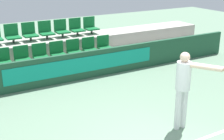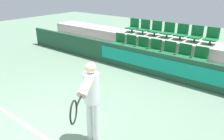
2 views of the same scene
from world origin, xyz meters
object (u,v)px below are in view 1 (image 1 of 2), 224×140
Objects in this scene: stadium_chair_9 at (30,33)px; stadium_chair_12 at (76,28)px; stadium_chair_4 at (74,50)px; stadium_chair_11 at (62,29)px; stadium_chair_0 at (3,60)px; stadium_chair_6 at (105,45)px; stadium_chair_8 at (12,35)px; stadium_chair_10 at (46,31)px; tennis_player at (187,83)px; stadium_chair_1 at (22,57)px; stadium_chair_3 at (58,52)px; stadium_chair_5 at (90,48)px; stadium_chair_13 at (91,26)px; stadium_chair_2 at (41,55)px.

stadium_chair_9 is 1.00× the size of stadium_chair_12.
stadium_chair_4 is 1.00× the size of stadium_chair_11.
stadium_chair_6 is at bearing 0.00° from stadium_chair_0.
stadium_chair_6 is 1.00× the size of stadium_chair_8.
stadium_chair_10 is 1.11m from stadium_chair_12.
stadium_chair_4 is at bearing -90.00° from stadium_chair_11.
stadium_chair_1 is at bearing 83.07° from tennis_player.
stadium_chair_12 is at bearing 62.58° from stadium_chair_4.
tennis_player reaches higher than stadium_chair_0.
stadium_chair_0 is at bearing -147.27° from stadium_chair_10.
tennis_player is at bearing -76.62° from stadium_chair_3.
stadium_chair_10 reaches higher than stadium_chair_5.
stadium_chair_13 is (0.55, 0.00, 0.00)m from stadium_chair_12.
tennis_player is (-0.57, -4.57, 0.31)m from stadium_chair_6.
stadium_chair_11 is at bearing 90.00° from stadium_chair_4.
stadium_chair_1 is at bearing 180.00° from stadium_chair_2.
stadium_chair_13 reaches higher than stadium_chair_2.
stadium_chair_6 is at bearing -21.09° from stadium_chair_8.
tennis_player is (1.64, -4.57, 0.31)m from stadium_chair_2.
stadium_chair_2 and stadium_chair_6 have the same top height.
stadium_chair_0 is 3.00m from stadium_chair_12.
stadium_chair_2 is 1.29m from stadium_chair_10.
stadium_chair_2 is at bearing -136.05° from stadium_chair_11.
stadium_chair_5 is at bearing -90.00° from stadium_chair_12.
stadium_chair_4 is 2.03m from stadium_chair_8.
stadium_chair_3 is (1.66, 0.00, 0.00)m from stadium_chair_0.
stadium_chair_11 is 1.00× the size of stadium_chair_12.
stadium_chair_12 is (2.77, 1.07, 0.47)m from stadium_chair_0.
stadium_chair_9 is 1.00× the size of stadium_chair_10.
stadium_chair_13 is at bearing 0.00° from stadium_chair_11.
stadium_chair_13 is at bearing 21.09° from stadium_chair_1.
stadium_chair_13 is (1.11, 1.07, 0.47)m from stadium_chair_4.
stadium_chair_1 is at bearing 180.00° from stadium_chair_4.
stadium_chair_12 is at bearing 0.00° from stadium_chair_11.
stadium_chair_3 is 1.00× the size of stadium_chair_10.
stadium_chair_6 is at bearing 50.27° from tennis_player.
stadium_chair_3 is at bearing 0.00° from stadium_chair_0.
stadium_chair_3 is at bearing -136.05° from stadium_chair_12.
stadium_chair_1 is 1.11m from stadium_chair_3.
stadium_chair_11 reaches higher than stadium_chair_3.
stadium_chair_4 is 1.00× the size of stadium_chair_9.
stadium_chair_3 and stadium_chair_5 have the same top height.
stadium_chair_13 is at bearing 51.62° from tennis_player.
stadium_chair_5 is at bearing -25.73° from stadium_chair_8.
stadium_chair_9 is (1.11, 1.07, 0.47)m from stadium_chair_0.
stadium_chair_0 is at bearing 180.00° from stadium_chair_5.
stadium_chair_10 is at bearing 117.42° from stadium_chair_4.
stadium_chair_0 is at bearing 180.00° from stadium_chair_6.
stadium_chair_4 is 1.11m from stadium_chair_6.
stadium_chair_13 is at bearing 0.00° from stadium_chair_8.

